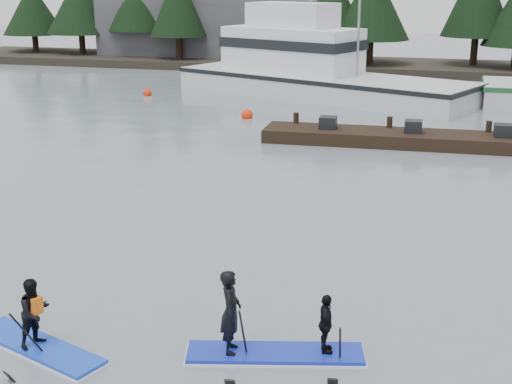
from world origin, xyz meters
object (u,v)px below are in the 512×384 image
(paddleboard_duo, at_px, (269,329))
(floating_dock, at_px, (463,141))
(paddleboard_solo, at_px, (36,325))
(fishing_boat_large, at_px, (314,83))

(paddleboard_duo, bearing_deg, floating_dock, 65.19)
(paddleboard_solo, distance_m, paddleboard_duo, 4.29)
(fishing_boat_large, distance_m, paddleboard_duo, 29.93)
(paddleboard_duo, bearing_deg, fishing_boat_large, 85.40)
(floating_dock, relative_size, paddleboard_solo, 5.34)
(paddleboard_solo, height_order, paddleboard_duo, paddleboard_duo)
(paddleboard_solo, bearing_deg, floating_dock, 87.96)
(floating_dock, distance_m, paddleboard_solo, 20.47)
(paddleboard_solo, bearing_deg, fishing_boat_large, 111.21)
(floating_dock, bearing_deg, paddleboard_duo, -102.76)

